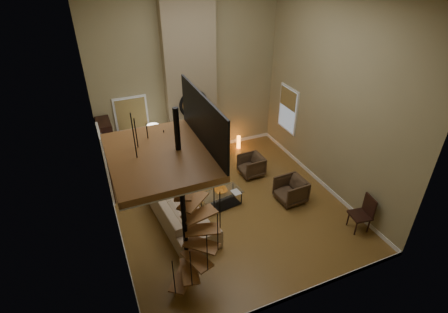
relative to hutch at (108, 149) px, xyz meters
name	(u,v)px	position (x,y,z in m)	size (l,w,h in m)	color
ground	(230,206)	(2.78, -2.82, -0.95)	(6.00, 6.50, 0.01)	olive
back_wall	(188,76)	(2.78, 0.43, 1.80)	(6.00, 0.02, 5.50)	#968A61
front_wall	(310,194)	(2.78, -6.07, 1.80)	(6.00, 0.02, 5.50)	#968A61
left_wall	(101,140)	(-0.22, -2.82, 1.80)	(0.02, 6.50, 5.50)	#968A61
right_wall	(333,98)	(5.78, -2.82, 1.80)	(0.02, 6.50, 5.50)	#968A61
baseboard_back	(192,150)	(2.78, 0.42, -0.89)	(6.00, 0.02, 0.12)	white
baseboard_front	(293,296)	(2.78, -6.06, -0.89)	(6.00, 0.02, 0.12)	white
baseboard_left	(121,234)	(-0.21, -2.82, -0.89)	(0.02, 6.50, 0.12)	white
baseboard_right	(318,180)	(5.77, -2.82, -0.89)	(0.02, 6.50, 0.12)	white
chimney_breast	(190,77)	(2.78, 0.24, 1.80)	(1.60, 0.38, 5.50)	#917E5E
hearth	(199,160)	(2.78, -0.25, -0.93)	(1.50, 0.60, 0.04)	black
firebox	(195,143)	(2.78, 0.04, -0.40)	(0.95, 0.02, 0.72)	black
mantel	(195,128)	(2.78, -0.04, 0.20)	(1.70, 0.18, 0.06)	white
mirror_frame	(194,104)	(2.78, 0.02, 1.00)	(0.94, 0.94, 0.10)	black
mirror_disc	(194,104)	(2.78, 0.03, 1.00)	(0.80, 0.80, 0.01)	white
vase_left	(178,126)	(2.23, 0.00, 0.35)	(0.24, 0.24, 0.25)	black
vase_right	(212,120)	(3.38, 0.00, 0.33)	(0.20, 0.20, 0.21)	#194E58
window_back	(132,119)	(0.88, 0.40, 0.67)	(1.02, 0.06, 1.52)	white
window_right	(288,109)	(5.75, -0.82, 0.68)	(0.06, 1.02, 1.52)	white
entry_door	(106,165)	(-0.18, -1.02, 0.10)	(0.10, 1.05, 2.16)	white
loft	(165,152)	(0.73, -4.62, 2.29)	(1.70, 2.20, 1.09)	#9B6332
spiral_stair	(184,212)	(1.00, -4.61, 0.83)	(1.47, 1.47, 4.06)	black
hutch	(108,149)	(0.00, 0.00, 0.00)	(0.40, 0.84, 1.89)	black
sofa	(179,210)	(1.32, -2.89, -0.55)	(2.72, 1.06, 0.79)	tan
armchair_near	(253,165)	(4.09, -1.68, -0.60)	(0.70, 0.72, 0.65)	#473320
armchair_far	(293,190)	(4.54, -3.26, -0.60)	(0.75, 0.77, 0.70)	#473320
coffee_table	(221,198)	(2.57, -2.73, -0.67)	(1.20, 0.72, 0.44)	silver
bowl	(221,191)	(2.57, -2.68, -0.45)	(0.36, 0.36, 0.09)	orange
book	(235,193)	(2.92, -2.88, -0.49)	(0.21, 0.28, 0.03)	gray
floor_lamp	(154,134)	(1.34, -0.43, 0.46)	(0.37, 0.37, 1.70)	black
accent_lamp	(239,142)	(4.37, -0.01, -0.70)	(0.13, 0.13, 0.47)	orange
side_chair	(364,212)	(5.52, -4.95, -0.42)	(0.54, 0.54, 0.99)	black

